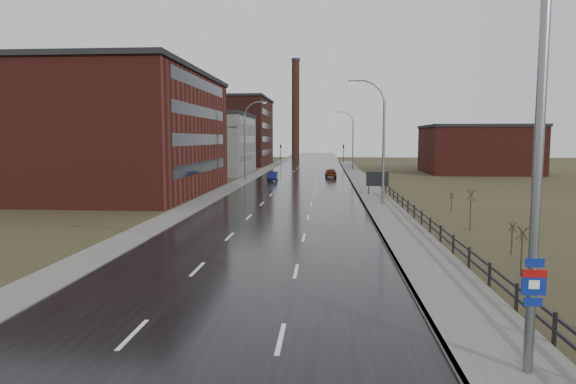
% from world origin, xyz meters
% --- Properties ---
extents(road, '(14.00, 300.00, 0.06)m').
position_xyz_m(road, '(0.00, 60.00, 0.03)').
color(road, black).
rests_on(road, ground).
extents(sidewalk_right, '(3.20, 180.00, 0.18)m').
position_xyz_m(sidewalk_right, '(8.60, 35.00, 0.09)').
color(sidewalk_right, '#595651').
rests_on(sidewalk_right, ground).
extents(curb_right, '(0.16, 180.00, 0.18)m').
position_xyz_m(curb_right, '(7.08, 35.00, 0.09)').
color(curb_right, slate).
rests_on(curb_right, ground).
extents(sidewalk_left, '(2.40, 260.00, 0.12)m').
position_xyz_m(sidewalk_left, '(-8.20, 60.00, 0.06)').
color(sidewalk_left, '#595651').
rests_on(sidewalk_left, ground).
extents(warehouse_near, '(22.44, 28.56, 13.50)m').
position_xyz_m(warehouse_near, '(-20.99, 45.00, 6.76)').
color(warehouse_near, '#471914').
rests_on(warehouse_near, ground).
extents(warehouse_mid, '(16.32, 20.40, 10.50)m').
position_xyz_m(warehouse_mid, '(-17.99, 78.00, 5.26)').
color(warehouse_mid, slate).
rests_on(warehouse_mid, ground).
extents(warehouse_far, '(26.52, 24.48, 15.50)m').
position_xyz_m(warehouse_far, '(-22.99, 108.00, 7.76)').
color(warehouse_far, '#331611').
rests_on(warehouse_far, ground).
extents(building_right, '(18.36, 16.32, 8.50)m').
position_xyz_m(building_right, '(30.30, 82.00, 4.26)').
color(building_right, '#471914').
rests_on(building_right, ground).
extents(smokestack, '(2.70, 2.70, 30.70)m').
position_xyz_m(smokestack, '(-6.00, 150.00, 15.50)').
color(smokestack, '#331611').
rests_on(smokestack, ground).
extents(streetlight_main, '(3.91, 0.29, 12.11)m').
position_xyz_m(streetlight_main, '(8.47, 2.00, 6.06)').
color(streetlight_main, slate).
rests_on(streetlight_main, ground).
extents(streetlight_right_mid, '(3.36, 0.28, 11.35)m').
position_xyz_m(streetlight_right_mid, '(8.50, 36.00, 5.84)').
color(streetlight_right_mid, slate).
rests_on(streetlight_right_mid, ground).
extents(streetlight_left, '(3.36, 0.28, 11.35)m').
position_xyz_m(streetlight_left, '(-7.70, 62.00, 5.84)').
color(streetlight_left, slate).
rests_on(streetlight_left, ground).
extents(streetlight_right_far, '(3.36, 0.28, 11.35)m').
position_xyz_m(streetlight_right_far, '(8.50, 90.00, 5.84)').
color(streetlight_right_far, slate).
rests_on(streetlight_right_far, ground).
extents(guardrail, '(0.10, 53.05, 1.10)m').
position_xyz_m(guardrail, '(10.30, 18.31, 0.71)').
color(guardrail, black).
rests_on(guardrail, ground).
extents(shrub_c, '(0.54, 0.56, 2.26)m').
position_xyz_m(shrub_c, '(12.36, 12.20, 1.20)').
color(shrub_c, '#382D23').
rests_on(shrub_c, ground).
extents(shrub_d, '(0.43, 0.45, 1.77)m').
position_xyz_m(shrub_d, '(13.42, 16.41, 0.94)').
color(shrub_d, '#382D23').
rests_on(shrub_d, ground).
extents(shrub_e, '(0.65, 0.69, 2.78)m').
position_xyz_m(shrub_e, '(13.26, 23.71, 1.48)').
color(shrub_e, '#382D23').
rests_on(shrub_e, ground).
extents(shrub_f, '(0.40, 0.42, 1.65)m').
position_xyz_m(shrub_f, '(14.01, 32.03, 0.87)').
color(shrub_f, '#382D23').
rests_on(shrub_f, ground).
extents(billboard, '(2.38, 0.17, 2.58)m').
position_xyz_m(billboard, '(9.10, 44.18, 1.74)').
color(billboard, black).
rests_on(billboard, ground).
extents(traffic_light_left, '(0.58, 2.73, 5.30)m').
position_xyz_m(traffic_light_left, '(-8.00, 120.00, 4.60)').
color(traffic_light_left, black).
rests_on(traffic_light_left, ground).
extents(traffic_light_right, '(0.58, 2.73, 5.30)m').
position_xyz_m(traffic_light_right, '(8.00, 120.00, 4.60)').
color(traffic_light_right, black).
rests_on(traffic_light_right, ground).
extents(car_near, '(1.51, 4.00, 1.30)m').
position_xyz_m(car_near, '(-4.06, 62.74, 0.65)').
color(car_near, '#0D1144').
rests_on(car_near, ground).
extents(car_far, '(1.90, 4.29, 1.44)m').
position_xyz_m(car_far, '(4.37, 69.78, 0.72)').
color(car_far, '#511D0D').
rests_on(car_far, ground).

